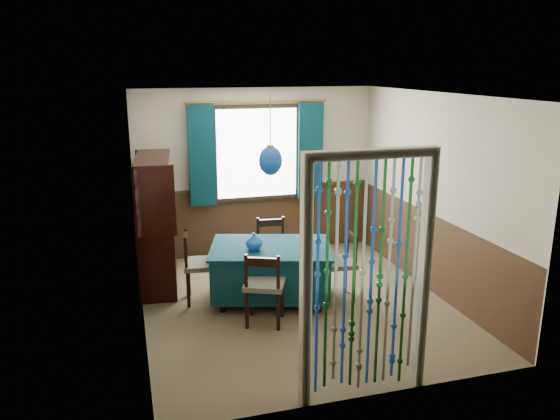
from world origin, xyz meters
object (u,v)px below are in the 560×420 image
object	(u,v)px
chair_far	(272,249)
pendant_lamp	(270,160)
chair_near	(264,285)
chair_right	(340,263)
vase_table	(254,242)
sideboard	(157,241)
dining_table	(271,269)
chair_left	(199,265)
bowl_shelf	(161,202)
vase_sideboard	(158,208)

from	to	relation	value
chair_far	pendant_lamp	size ratio (longest dim) A/B	0.91
chair_near	chair_right	distance (m)	1.15
chair_near	vase_table	size ratio (longest dim) A/B	4.49
chair_right	sideboard	distance (m)	2.39
chair_right	chair_far	bearing A→B (deg)	45.66
sideboard	dining_table	bearing A→B (deg)	-29.72
dining_table	chair_left	bearing A→B (deg)	-178.68
pendant_lamp	vase_table	world-z (taller)	pendant_lamp
chair_near	chair_right	size ratio (longest dim) A/B	1.00
sideboard	chair_far	bearing A→B (deg)	-6.43
dining_table	chair_right	xyz separation A→B (m)	(0.83, -0.18, 0.05)
vase_table	chair_left	bearing A→B (deg)	155.50
bowl_shelf	vase_sideboard	xyz separation A→B (m)	(0.00, 0.67, -0.24)
pendant_lamp	sideboard	bearing A→B (deg)	144.77
bowl_shelf	vase_table	bearing A→B (deg)	-32.19
chair_near	pendant_lamp	xyz separation A→B (m)	(0.24, 0.61, 1.28)
vase_table	bowl_shelf	bearing A→B (deg)	147.81
bowl_shelf	chair_far	bearing A→B (deg)	1.17
pendant_lamp	vase_sideboard	xyz separation A→B (m)	(-1.23, 1.24, -0.79)
chair_right	chair_left	bearing A→B (deg)	82.45
chair_far	chair_left	xyz separation A→B (m)	(-1.02, -0.38, 0.02)
chair_near	pendant_lamp	bearing A→B (deg)	91.70
vase_table	bowl_shelf	world-z (taller)	bowl_shelf
sideboard	chair_left	bearing A→B (deg)	-51.55
chair_near	chair_left	xyz separation A→B (m)	(-0.61, 0.83, 0.01)
chair_near	chair_far	xyz separation A→B (m)	(0.42, 1.21, -0.01)
chair_far	chair_right	world-z (taller)	chair_right
chair_left	chair_near	bearing A→B (deg)	43.55
chair_far	dining_table	bearing A→B (deg)	80.84
bowl_shelf	chair_right	bearing A→B (deg)	-20.02
chair_far	chair_right	bearing A→B (deg)	137.08
dining_table	sideboard	world-z (taller)	sideboard
vase_table	dining_table	bearing A→B (deg)	16.24
dining_table	chair_far	xyz separation A→B (m)	(0.18, 0.60, 0.04)
sideboard	vase_table	world-z (taller)	sideboard
chair_near	chair_right	bearing A→B (deg)	45.08
chair_right	bowl_shelf	bearing A→B (deg)	75.81
pendant_lamp	chair_left	bearing A→B (deg)	165.38
sideboard	pendant_lamp	distance (m)	1.96
chair_near	vase_table	distance (m)	0.63
dining_table	chair_near	world-z (taller)	chair_near
pendant_lamp	chair_near	bearing A→B (deg)	-111.52
pendant_lamp	vase_table	xyz separation A→B (m)	(-0.22, -0.06, -0.96)
pendant_lamp	vase_sideboard	distance (m)	1.92
chair_left	chair_right	bearing A→B (deg)	83.90
chair_right	sideboard	bearing A→B (deg)	68.62
sideboard	bowl_shelf	xyz separation A→B (m)	(0.06, -0.34, 0.60)
chair_far	vase_sideboard	size ratio (longest dim) A/B	4.10
chair_left	chair_far	bearing A→B (deg)	117.78
chair_right	vase_table	size ratio (longest dim) A/B	4.47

